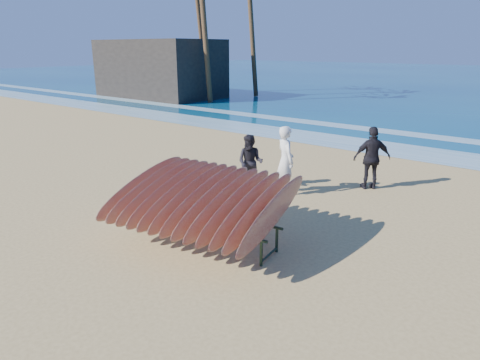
{
  "coord_description": "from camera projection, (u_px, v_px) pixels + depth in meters",
  "views": [
    {
      "loc": [
        5.71,
        -6.28,
        3.78
      ],
      "look_at": [
        0.0,
        0.8,
        0.95
      ],
      "focal_mm": 32.0,
      "sensor_mm": 36.0,
      "label": 1
    }
  ],
  "objects": [
    {
      "name": "person_dark_a",
      "position": [
        250.0,
        162.0,
        11.7
      ],
      "size": [
        0.89,
        0.79,
        1.53
      ],
      "primitive_type": "imported",
      "rotation": [
        0.0,
        0.0,
        0.33
      ],
      "color": "black",
      "rests_on": "ground"
    },
    {
      "name": "building",
      "position": [
        160.0,
        69.0,
        33.62
      ],
      "size": [
        9.77,
        5.43,
        4.34
      ],
      "primitive_type": "cube",
      "color": "#2D2823",
      "rests_on": "ground"
    },
    {
      "name": "person_white",
      "position": [
        285.0,
        161.0,
        11.29
      ],
      "size": [
        0.8,
        0.73,
        1.84
      ],
      "primitive_type": "imported",
      "rotation": [
        0.0,
        0.0,
        2.58
      ],
      "color": "silver",
      "rests_on": "ground"
    },
    {
      "name": "surfboard_rack",
      "position": [
        203.0,
        199.0,
        8.43
      ],
      "size": [
        3.57,
        3.28,
        1.52
      ],
      "rotation": [
        0.0,
        0.0,
        0.15
      ],
      "color": "black",
      "rests_on": "ground"
    },
    {
      "name": "person_dark_b",
      "position": [
        372.0,
        158.0,
        11.73
      ],
      "size": [
        1.05,
        1.0,
        1.74
      ],
      "primitive_type": "imported",
      "rotation": [
        0.0,
        0.0,
        3.87
      ],
      "color": "black",
      "rests_on": "ground"
    },
    {
      "name": "ground",
      "position": [
        217.0,
        231.0,
        9.22
      ],
      "size": [
        120.0,
        120.0,
        0.0
      ],
      "primitive_type": "plane",
      "color": "tan",
      "rests_on": "ground"
    },
    {
      "name": "foam_far",
      "position": [
        417.0,
        135.0,
        19.25
      ],
      "size": [
        160.0,
        160.0,
        0.0
      ],
      "primitive_type": "plane",
      "color": "white",
      "rests_on": "ground"
    },
    {
      "name": "foam_near",
      "position": [
        388.0,
        148.0,
        16.65
      ],
      "size": [
        160.0,
        160.0,
        0.0
      ],
      "primitive_type": "plane",
      "color": "white",
      "rests_on": "ground"
    }
  ]
}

